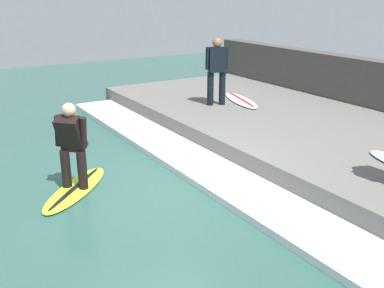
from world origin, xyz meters
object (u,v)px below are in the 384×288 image
at_px(surfboard_waiting_near, 241,100).
at_px(surfboard_riding, 76,189).
at_px(surfer_riding, 72,142).
at_px(surfer_waiting_near, 217,68).

bearing_deg(surfboard_waiting_near, surfboard_riding, -156.96).
height_order(surfer_riding, surfboard_waiting_near, surfer_riding).
xyz_separation_m(surfer_riding, surfboard_waiting_near, (4.97, 2.12, -0.38)).
bearing_deg(surfboard_riding, surfer_riding, 153.43).
height_order(surfer_riding, surfer_waiting_near, surfer_waiting_near).
height_order(surfer_waiting_near, surfboard_waiting_near, surfer_waiting_near).
bearing_deg(surfboard_waiting_near, surfer_riding, -156.96).
relative_size(surfer_waiting_near, surfboard_waiting_near, 0.87).
relative_size(surfer_riding, surfboard_waiting_near, 0.75).
xyz_separation_m(surfboard_riding, surfboard_waiting_near, (4.97, 2.12, 0.42)).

